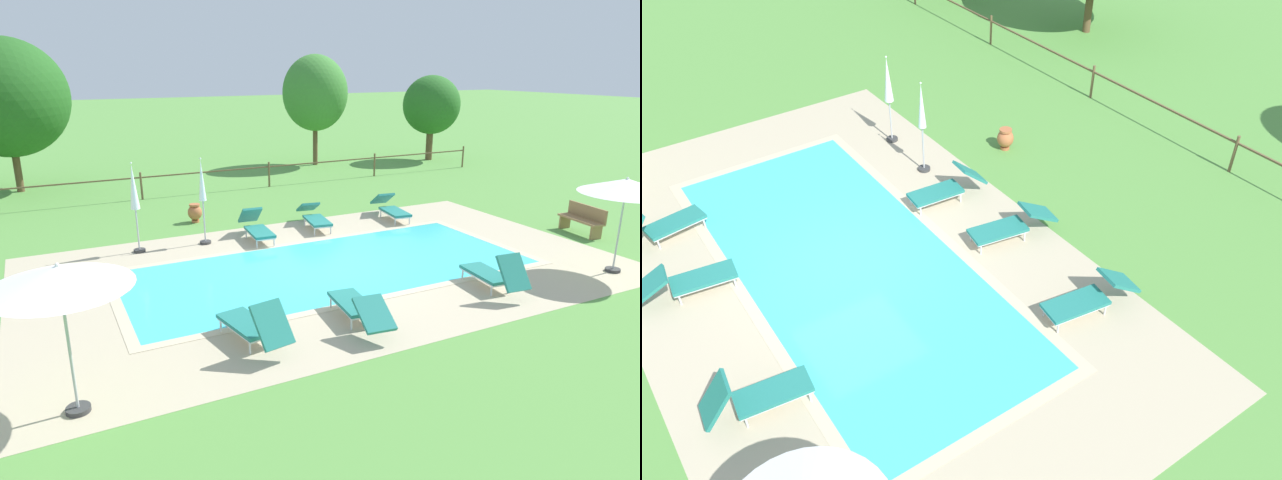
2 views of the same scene
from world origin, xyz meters
TOP-DOWN VIEW (x-y plane):
  - ground_plane at (0.00, 0.00)m, footprint 160.00×160.00m
  - pool_deck_paving at (0.00, 0.00)m, footprint 14.78×8.89m
  - swimming_pool_water at (0.00, 0.00)m, footprint 10.13×4.24m
  - pool_coping_rim at (0.00, 0.00)m, footprint 10.61×4.72m
  - sun_lounger_north_near_steps at (1.27, 3.46)m, footprint 0.93×2.14m
  - sun_lounger_north_mid at (-1.01, -3.08)m, footprint 0.84×2.12m
  - sun_lounger_north_far at (-3.18, -2.98)m, footprint 0.92×1.93m
  - sun_lounger_north_end at (2.61, -3.01)m, footprint 0.80×1.89m
  - sun_lounger_south_near_corner at (-0.80, 3.11)m, footprint 0.75×2.01m
  - sun_lounger_south_mid at (4.04, 3.27)m, footprint 0.89×2.10m
  - patio_umbrella_closed_row_west at (-4.10, 3.49)m, footprint 0.32×0.32m
  - patio_umbrella_closed_row_mid_west at (-2.27, 3.40)m, footprint 0.32×0.32m
  - terracotta_urn_near_fence at (-1.92, 5.81)m, footprint 0.46×0.46m
  - perimeter_fence at (-0.25, 9.94)m, footprint 26.22×0.08m

SIDE VIEW (x-z plane):
  - ground_plane at x=0.00m, z-range 0.00..0.00m
  - pool_deck_paving at x=0.00m, z-range 0.00..0.01m
  - swimming_pool_water at x=0.00m, z-range 0.00..0.01m
  - pool_coping_rim at x=0.00m, z-range 0.01..0.01m
  - terracotta_urn_near_fence at x=-1.92m, z-range 0.03..0.64m
  - sun_lounger_north_near_steps at x=1.27m, z-range -0.01..0.72m
  - sun_lounger_north_mid at x=-1.01m, z-range -0.01..0.73m
  - sun_lounger_south_mid at x=4.04m, z-range -0.03..0.76m
  - sun_lounger_south_near_corner at x=-0.80m, z-range -0.06..0.81m
  - sun_lounger_north_far at x=-3.18m, z-range -0.10..0.89m
  - sun_lounger_north_end at x=2.61m, z-range -0.11..0.90m
  - perimeter_fence at x=-0.25m, z-range 0.20..1.25m
  - patio_umbrella_closed_row_mid_west at x=-2.27m, z-range 0.31..2.80m
  - patio_umbrella_closed_row_west at x=-4.10m, z-range 0.38..2.88m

